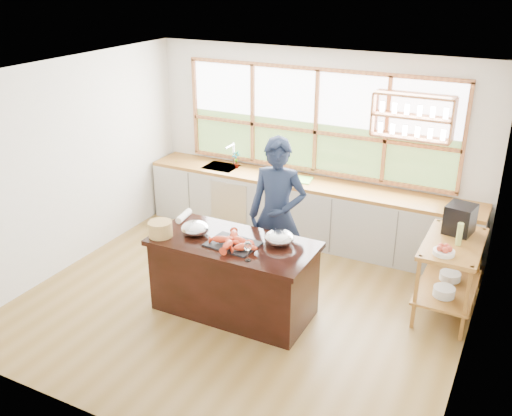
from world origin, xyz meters
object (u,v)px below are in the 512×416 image
Objects in this scene: island at (234,276)px; wicker_basket at (160,229)px; espresso_machine at (460,219)px; cook at (277,216)px.

wicker_basket is at bearing -162.64° from island.
island is 2.66m from espresso_machine.
espresso_machine reaches higher than island.
espresso_machine reaches higher than wicker_basket.
cook is 2.09m from espresso_machine.
espresso_machine is at bearing 8.23° from cook.
cook reaches higher than espresso_machine.
cook reaches higher than wicker_basket.
wicker_basket is at bearing -144.96° from cook.
island is 6.75× the size of wicker_basket.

